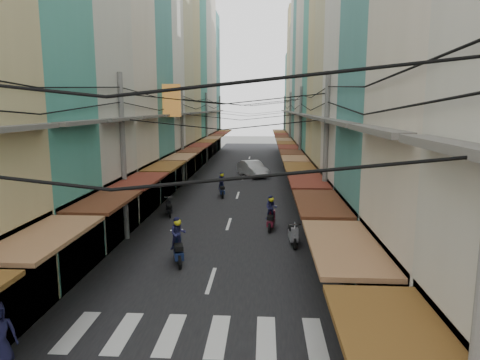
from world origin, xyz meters
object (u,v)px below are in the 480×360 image
at_px(white_car, 253,176).
at_px(traffic_sign, 338,217).
at_px(market_umbrella, 468,294).
at_px(bicycle, 413,297).

relative_size(white_car, traffic_sign, 1.83).
bearing_deg(white_car, market_umbrella, -103.75).
bearing_deg(white_car, bicycle, -100.58).
relative_size(bicycle, market_umbrella, 0.67).
bearing_deg(bicycle, white_car, -5.69).
height_order(bicycle, traffic_sign, traffic_sign).
height_order(white_car, bicycle, white_car).
bearing_deg(white_car, traffic_sign, -104.16).
bearing_deg(traffic_sign, market_umbrella, -78.09).
relative_size(bicycle, traffic_sign, 0.62).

